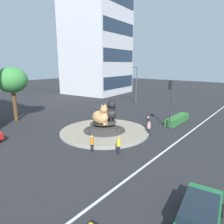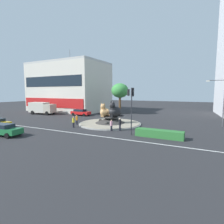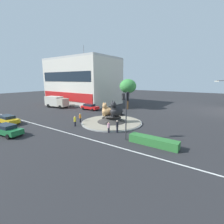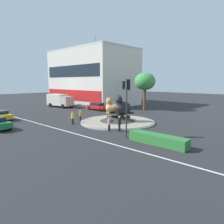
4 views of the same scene
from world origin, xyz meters
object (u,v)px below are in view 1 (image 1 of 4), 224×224
(pedestrian_pink_shirt, at_px, (149,128))
(pedestrian_black_shirt, at_px, (148,123))
(cat_statue_calico, at_px, (101,116))
(sedan_on_far_lane, at_px, (199,215))
(cat_statue_black, at_px, (110,112))
(traffic_light_mast, at_px, (170,94))
(pedestrian_orange_shirt, at_px, (92,143))
(broadleaf_tree_behind_island, at_px, (12,80))
(streetlight_arm, at_px, (136,83))
(pedestrian_yellow_shirt, at_px, (119,145))
(office_tower, at_px, (97,30))

(pedestrian_pink_shirt, distance_m, pedestrian_black_shirt, 1.20)
(cat_statue_calico, xyz_separation_m, sedan_on_far_lane, (-7.00, -12.59, -1.34))
(cat_statue_black, height_order, traffic_light_mast, traffic_light_mast)
(cat_statue_calico, bearing_deg, pedestrian_orange_shirt, -58.72)
(broadleaf_tree_behind_island, bearing_deg, sedan_on_far_lane, -98.51)
(cat_statue_calico, xyz_separation_m, pedestrian_pink_shirt, (3.44, -4.08, -1.31))
(broadleaf_tree_behind_island, relative_size, streetlight_arm, 1.02)
(cat_statue_black, distance_m, streetlight_arm, 16.56)
(broadleaf_tree_behind_island, relative_size, pedestrian_orange_shirt, 4.78)
(traffic_light_mast, relative_size, pedestrian_yellow_shirt, 3.54)
(traffic_light_mast, distance_m, pedestrian_pink_shirt, 4.79)
(cat_statue_calico, xyz_separation_m, broadleaf_tree_behind_island, (-3.16, 13.08, 3.47))
(sedan_on_far_lane, bearing_deg, pedestrian_pink_shirt, 30.98)
(cat_statue_calico, distance_m, pedestrian_orange_shirt, 4.73)
(cat_statue_calico, height_order, pedestrian_black_shirt, cat_statue_calico)
(pedestrian_black_shirt, relative_size, sedan_on_far_lane, 0.38)
(cat_statue_black, height_order, pedestrian_pink_shirt, cat_statue_black)
(sedan_on_far_lane, bearing_deg, traffic_light_mast, 20.96)
(office_tower, relative_size, pedestrian_pink_shirt, 21.14)
(streetlight_arm, relative_size, pedestrian_yellow_shirt, 4.38)
(cat_statue_black, height_order, sedan_on_far_lane, cat_statue_black)
(office_tower, bearing_deg, pedestrian_black_shirt, -132.76)
(streetlight_arm, distance_m, sedan_on_far_lane, 30.85)
(traffic_light_mast, xyz_separation_m, streetlight_arm, (10.38, 11.41, 0.02))
(cat_statue_calico, bearing_deg, office_tower, 133.39)
(broadleaf_tree_behind_island, bearing_deg, cat_statue_calico, -76.41)
(pedestrian_pink_shirt, height_order, pedestrian_black_shirt, pedestrian_black_shirt)
(cat_statue_calico, relative_size, pedestrian_pink_shirt, 1.51)
(pedestrian_black_shirt, bearing_deg, pedestrian_orange_shirt, -89.84)
(streetlight_arm, distance_m, pedestrian_yellow_shirt, 22.92)
(pedestrian_yellow_shirt, bearing_deg, pedestrian_orange_shirt, -121.10)
(cat_statue_calico, distance_m, pedestrian_pink_shirt, 5.50)
(traffic_light_mast, height_order, pedestrian_black_shirt, traffic_light_mast)
(pedestrian_pink_shirt, bearing_deg, sedan_on_far_lane, -5.20)
(cat_statue_black, distance_m, broadleaf_tree_behind_island, 14.14)
(cat_statue_black, relative_size, traffic_light_mast, 0.48)
(pedestrian_black_shirt, bearing_deg, pedestrian_yellow_shirt, -73.64)
(cat_statue_black, distance_m, office_tower, 35.89)
(cat_statue_black, distance_m, pedestrian_orange_shirt, 6.42)
(cat_statue_black, relative_size, sedan_on_far_lane, 0.60)
(pedestrian_black_shirt, distance_m, sedan_on_far_lane, 14.65)
(traffic_light_mast, bearing_deg, broadleaf_tree_behind_island, 34.27)
(cat_statue_calico, distance_m, cat_statue_black, 1.82)
(cat_statue_black, xyz_separation_m, pedestrian_yellow_shirt, (-4.58, -4.83, -1.39))
(cat_statue_calico, height_order, broadleaf_tree_behind_island, broadleaf_tree_behind_island)
(cat_statue_calico, xyz_separation_m, pedestrian_black_shirt, (4.43, -3.42, -1.17))
(cat_statue_black, xyz_separation_m, pedestrian_orange_shirt, (-5.67, -2.64, -1.44))
(cat_statue_calico, xyz_separation_m, traffic_light_mast, (6.66, -4.97, 2.13))
(broadleaf_tree_behind_island, distance_m, pedestrian_orange_shirt, 16.20)
(broadleaf_tree_behind_island, xyz_separation_m, pedestrian_yellow_shirt, (0.38, -17.65, -4.73))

